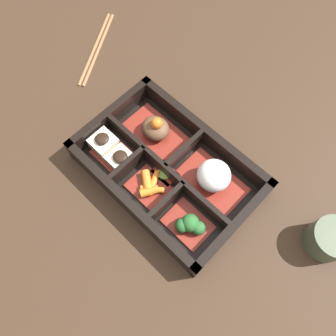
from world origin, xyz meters
The scene contains 11 objects.
ground_plane centered at (0.00, 0.00, 0.00)m, with size 3.00×3.00×0.00m, color #382619.
bento_base centered at (0.00, 0.00, 0.01)m, with size 0.31×0.20×0.01m.
bento_rim centered at (0.00, 0.00, 0.02)m, with size 0.31×0.20×0.05m.
bowl_stew centered at (-0.07, 0.04, 0.03)m, with size 0.12×0.07×0.05m.
bowl_rice centered at (0.07, 0.04, 0.03)m, with size 0.12×0.07×0.06m.
bowl_tofu centered at (-0.09, -0.05, 0.02)m, with size 0.09×0.06×0.04m.
bowl_carrots centered at (0.00, -0.04, 0.02)m, with size 0.07×0.06×0.02m.
bowl_greens centered at (0.09, -0.05, 0.02)m, with size 0.08×0.06×0.03m.
bowl_pickles centered at (0.00, -0.01, 0.01)m, with size 0.04×0.03×0.01m.
tea_cup centered at (0.27, 0.09, 0.03)m, with size 0.07×0.07×0.05m.
chopsticks centered at (-0.31, 0.10, 0.00)m, with size 0.12×0.18×0.01m.
Camera 1 is at (0.16, -0.16, 0.54)m, focal length 35.00 mm.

